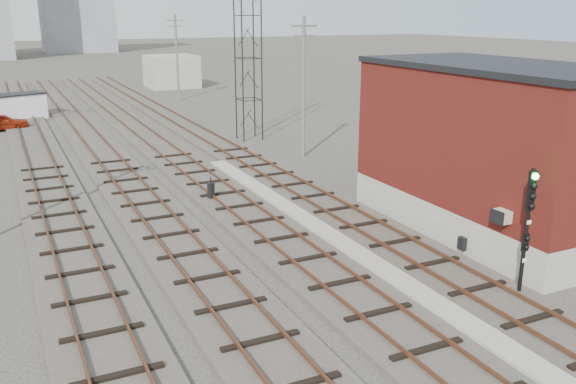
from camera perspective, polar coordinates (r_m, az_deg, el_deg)
ground at (r=68.85m, az=-15.87°, el=8.16°), size 320.00×320.00×0.00m
track_right at (r=49.17m, az=-8.63°, el=5.60°), size 3.20×90.00×0.39m
track_mid_right at (r=48.19m, az=-13.19°, el=5.13°), size 3.20×90.00×0.39m
track_mid_left at (r=47.53m, az=-17.90°, el=4.61°), size 3.20×90.00×0.39m
track_left at (r=47.19m, az=-22.71°, el=4.05°), size 3.20×90.00×0.39m
platform_curb at (r=26.03m, az=3.57°, el=-4.02°), size 0.90×28.00×0.26m
brick_building at (r=27.58m, az=18.64°, el=3.90°), size 6.54×12.20×7.22m
lattice_tower at (r=45.56m, az=-3.78°, el=14.27°), size 1.60×1.60×15.00m
utility_pole_right_a at (r=39.81m, az=1.47°, el=10.08°), size 1.80×0.24×9.00m
utility_pole_right_b at (r=67.83m, az=-10.36°, el=12.47°), size 1.80×0.24×9.00m
shed_right at (r=80.25m, az=-10.85°, el=11.02°), size 6.00×6.00×4.00m
signal_mast at (r=21.35m, az=21.54°, el=-2.62°), size 0.40×0.42×4.45m
switch_stand at (r=30.94m, az=-7.21°, el=0.07°), size 0.35×0.35×1.18m
site_trailer at (r=59.66m, az=-24.35°, el=7.26°), size 5.97×4.05×2.31m
car_red at (r=54.73m, az=-25.17°, el=5.93°), size 4.11×1.98×1.35m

